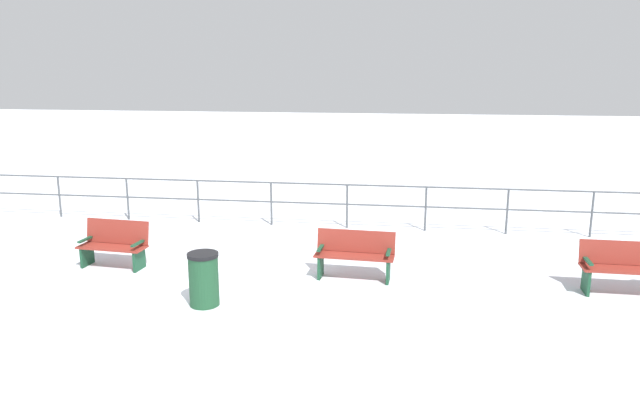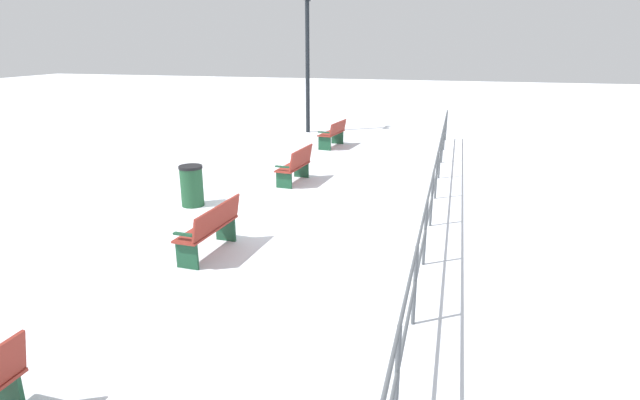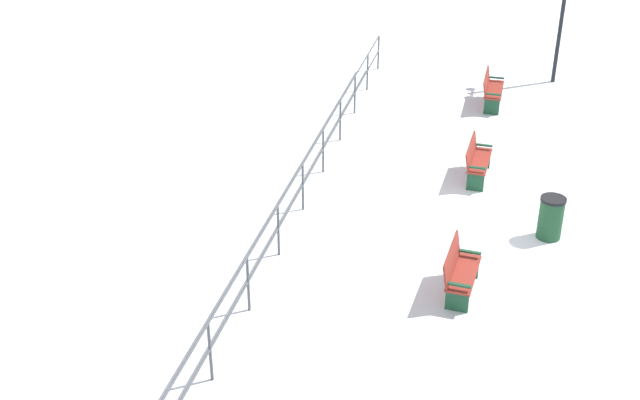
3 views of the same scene
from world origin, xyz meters
TOP-DOWN VIEW (x-y plane):
  - ground_plane at (0.00, 0.00)m, footprint 80.00×80.00m
  - bench_nearest at (-0.02, -7.18)m, footprint 0.72×1.48m
  - bench_second at (-0.19, -2.39)m, footprint 0.63×1.39m
  - bench_third at (-0.19, 2.40)m, footprint 0.57×1.50m
  - lamppost_near at (1.68, -9.88)m, footprint 0.27×0.97m
  - waterfront_railing at (-3.73, 0.00)m, footprint 0.05×19.09m
  - trash_bin at (1.45, 0.03)m, footprint 0.52×0.52m

SIDE VIEW (x-z plane):
  - ground_plane at x=0.00m, z-range 0.00..0.00m
  - trash_bin at x=1.45m, z-range 0.00..0.91m
  - bench_second at x=-0.19m, z-range 0.00..0.92m
  - bench_nearest at x=-0.02m, z-range 0.03..0.92m
  - bench_third at x=-0.19m, z-range 0.03..0.92m
  - waterfront_railing at x=-3.73m, z-range 0.19..1.29m
  - lamppost_near at x=1.68m, z-range 0.66..5.91m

